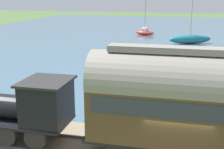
# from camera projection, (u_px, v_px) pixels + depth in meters

# --- Properties ---
(harbor_water) EXTENTS (80.00, 80.00, 0.01)m
(harbor_water) POSITION_uv_depth(u_px,v_px,m) (186.00, 35.00, 53.13)
(harbor_water) COLOR #426075
(harbor_water) RESTS_ON ground
(steam_locomotive) EXTENTS (2.23, 5.65, 3.02)m
(steam_locomotive) POSITION_uv_depth(u_px,v_px,m) (24.00, 106.00, 13.79)
(steam_locomotive) COLOR black
(steam_locomotive) RESTS_ON rail_embankment
(passenger_coach) EXTENTS (2.25, 9.12, 4.50)m
(passenger_coach) POSITION_uv_depth(u_px,v_px,m) (202.00, 100.00, 11.86)
(passenger_coach) COLOR black
(passenger_coach) RESTS_ON rail_embankment
(sailboat_red) EXTENTS (2.15, 3.48, 7.27)m
(sailboat_red) POSITION_uv_depth(u_px,v_px,m) (145.00, 32.00, 52.29)
(sailboat_red) COLOR #B72D23
(sailboat_red) RESTS_ON harbor_water
(sailboat_teal) EXTENTS (3.37, 6.09, 6.83)m
(sailboat_teal) POSITION_uv_depth(u_px,v_px,m) (190.00, 39.00, 43.53)
(sailboat_teal) COLOR #1E707A
(sailboat_teal) RESTS_ON harbor_water
(rowboat_far_out) EXTENTS (2.74, 2.63, 0.54)m
(rowboat_far_out) POSITION_uv_depth(u_px,v_px,m) (49.00, 96.00, 20.85)
(rowboat_far_out) COLOR #B7B2A3
(rowboat_far_out) RESTS_ON harbor_water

